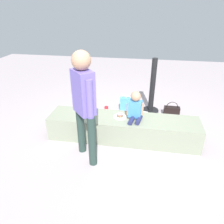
# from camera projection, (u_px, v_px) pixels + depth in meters

# --- Properties ---
(ground_plane) EXTENTS (12.00, 12.00, 0.00)m
(ground_plane) POSITION_uv_depth(u_px,v_px,m) (123.00, 138.00, 3.68)
(ground_plane) COLOR #A3979A
(concrete_ledge) EXTENTS (2.54, 0.56, 0.41)m
(concrete_ledge) POSITION_uv_depth(u_px,v_px,m) (123.00, 128.00, 3.59)
(concrete_ledge) COLOR gray
(concrete_ledge) RESTS_ON ground_plane
(child_seated) EXTENTS (0.28, 0.33, 0.48)m
(child_seated) POSITION_uv_depth(u_px,v_px,m) (135.00, 108.00, 3.36)
(child_seated) COLOR navy
(child_seated) RESTS_ON concrete_ledge
(adult_standing) EXTENTS (0.37, 0.38, 1.62)m
(adult_standing) POSITION_uv_depth(u_px,v_px,m) (84.00, 99.00, 2.78)
(adult_standing) COLOR #233631
(adult_standing) RESTS_ON ground_plane
(cake_plate) EXTENTS (0.22, 0.22, 0.07)m
(cake_plate) POSITION_uv_depth(u_px,v_px,m) (120.00, 116.00, 3.51)
(cake_plate) COLOR white
(cake_plate) RESTS_ON concrete_ledge
(gift_bag) EXTENTS (0.24, 0.12, 0.37)m
(gift_bag) POSITION_uv_depth(u_px,v_px,m) (126.00, 104.00, 4.52)
(gift_bag) COLOR #4C99E0
(gift_bag) RESTS_ON ground_plane
(railing_post) EXTENTS (0.36, 0.36, 1.17)m
(railing_post) POSITION_uv_depth(u_px,v_px,m) (152.00, 93.00, 4.39)
(railing_post) COLOR black
(railing_post) RESTS_ON ground_plane
(water_bottle_near_gift) EXTENTS (0.08, 0.08, 0.20)m
(water_bottle_near_gift) POSITION_uv_depth(u_px,v_px,m) (82.00, 106.00, 4.60)
(water_bottle_near_gift) COLOR silver
(water_bottle_near_gift) RESTS_ON ground_plane
(party_cup_red) EXTENTS (0.09, 0.09, 0.09)m
(party_cup_red) POSITION_uv_depth(u_px,v_px,m) (106.00, 109.00, 4.61)
(party_cup_red) COLOR red
(party_cup_red) RESTS_ON ground_plane
(cake_box_white) EXTENTS (0.42, 0.41, 0.14)m
(cake_box_white) POSITION_uv_depth(u_px,v_px,m) (137.00, 117.00, 4.23)
(cake_box_white) COLOR white
(cake_box_white) RESTS_ON ground_plane
(handbag_black_leather) EXTENTS (0.32, 0.13, 0.32)m
(handbag_black_leather) POSITION_uv_depth(u_px,v_px,m) (172.00, 111.00, 4.37)
(handbag_black_leather) COLOR black
(handbag_black_leather) RESTS_ON ground_plane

